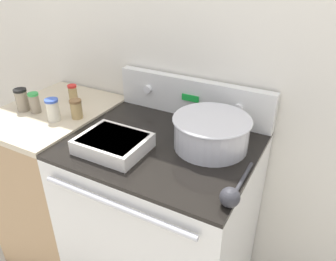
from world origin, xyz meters
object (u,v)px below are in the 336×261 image
object	(u,v)px
spice_jar_red_cap	(73,93)
spice_jar_green_cap	(35,103)
mixing_bowl	(211,131)
casserole_dish	(113,143)
ladle	(232,195)
spice_jar_brown_cap	(76,109)
spice_jar_black_cap	(22,100)
spice_jar_blue_cap	(53,110)

from	to	relation	value
spice_jar_red_cap	spice_jar_green_cap	size ratio (longest dim) A/B	0.90
mixing_bowl	casserole_dish	xyz separation A→B (m)	(-0.35, -0.22, -0.04)
ladle	spice_jar_brown_cap	world-z (taller)	spice_jar_brown_cap
spice_jar_red_cap	spice_jar_green_cap	bearing A→B (deg)	-110.33
casserole_dish	spice_jar_brown_cap	bearing A→B (deg)	156.61
casserole_dish	spice_jar_red_cap	xyz separation A→B (m)	(-0.48, 0.29, 0.02)
spice_jar_red_cap	spice_jar_green_cap	xyz separation A→B (m)	(-0.07, -0.20, 0.01)
spice_jar_brown_cap	spice_jar_green_cap	bearing A→B (deg)	-166.89
casserole_dish	spice_jar_brown_cap	distance (m)	0.36
spice_jar_black_cap	ladle	bearing A→B (deg)	-7.39
casserole_dish	spice_jar_blue_cap	world-z (taller)	spice_jar_blue_cap
spice_jar_brown_cap	spice_jar_red_cap	bearing A→B (deg)	137.31
ladle	spice_jar_black_cap	world-z (taller)	spice_jar_black_cap
mixing_bowl	spice_jar_black_cap	size ratio (longest dim) A/B	2.84
mixing_bowl	ladle	xyz separation A→B (m)	(0.20, -0.30, -0.05)
spice_jar_brown_cap	spice_jar_green_cap	xyz separation A→B (m)	(-0.23, -0.05, 0.01)
mixing_bowl	ladle	world-z (taller)	mixing_bowl
casserole_dish	ladle	world-z (taller)	ladle
casserole_dish	spice_jar_black_cap	world-z (taller)	spice_jar_black_cap
spice_jar_brown_cap	spice_jar_black_cap	bearing A→B (deg)	-167.66
mixing_bowl	spice_jar_red_cap	distance (m)	0.84
spice_jar_blue_cap	mixing_bowl	bearing A→B (deg)	11.45
ladle	spice_jar_black_cap	size ratio (longest dim) A/B	2.55
spice_jar_blue_cap	spice_jar_black_cap	size ratio (longest dim) A/B	0.95
spice_jar_green_cap	ladle	bearing A→B (deg)	-8.57
spice_jar_green_cap	spice_jar_black_cap	xyz separation A→B (m)	(-0.08, -0.01, 0.01)
spice_jar_red_cap	spice_jar_black_cap	distance (m)	0.26
casserole_dish	spice_jar_green_cap	bearing A→B (deg)	170.97
spice_jar_blue_cap	spice_jar_green_cap	world-z (taller)	spice_jar_blue_cap
ladle	spice_jar_brown_cap	bearing A→B (deg)	165.89
spice_jar_green_cap	casserole_dish	bearing A→B (deg)	-9.03
spice_jar_red_cap	ladle	bearing A→B (deg)	-19.45
mixing_bowl	spice_jar_red_cap	size ratio (longest dim) A/B	3.49
spice_jar_black_cap	spice_jar_red_cap	bearing A→B (deg)	54.70
ladle	spice_jar_black_cap	xyz separation A→B (m)	(-1.18, 0.15, 0.04)
ladle	spice_jar_brown_cap	size ratio (longest dim) A/B	3.13
spice_jar_blue_cap	spice_jar_black_cap	bearing A→B (deg)	178.13
ladle	spice_jar_brown_cap	distance (m)	0.90
ladle	spice_jar_red_cap	size ratio (longest dim) A/B	3.14
spice_jar_blue_cap	spice_jar_green_cap	bearing A→B (deg)	172.08
spice_jar_brown_cap	spice_jar_blue_cap	size ratio (longest dim) A/B	0.86
mixing_bowl	spice_jar_brown_cap	bearing A→B (deg)	-173.32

